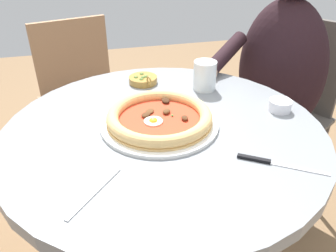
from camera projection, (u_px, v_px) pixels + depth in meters
dining_table at (164, 174)px, 1.01m from camera, size 0.88×0.88×0.75m
pizza_on_plate at (159, 118)px, 0.92m from camera, size 0.33×0.33×0.04m
water_glass at (205, 77)px, 1.11m from camera, size 0.08×0.08×0.10m
steak_knife at (268, 162)px, 0.78m from camera, size 0.12×0.18×0.01m
ramekin_capers at (280, 105)px, 1.00m from camera, size 0.07×0.07×0.03m
olive_pan at (143, 80)px, 1.17m from camera, size 0.12×0.10×0.05m
fork_utensil at (95, 192)px, 0.70m from camera, size 0.14×0.12×0.00m
diner_person at (271, 116)px, 1.45m from camera, size 0.44×0.58×1.17m
cafe_chair_diner at (288, 101)px, 1.52m from camera, size 0.52×0.52×0.90m
cafe_chair_spare_near at (82, 89)px, 1.69m from camera, size 0.51×0.51×0.84m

